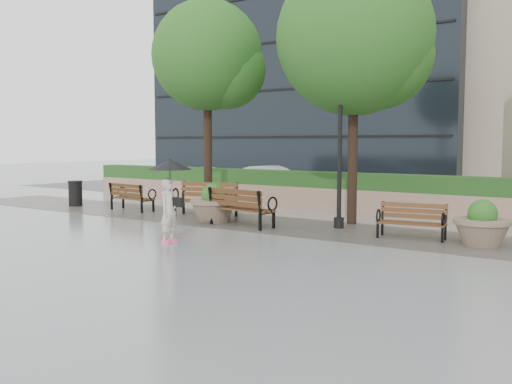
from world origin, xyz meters
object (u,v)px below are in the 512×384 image
Objects in this scene: bench_1 at (205,206)px; lamppost at (340,155)px; bench_3 at (411,229)px; car_left at (211,180)px; car_right at (272,181)px; planter_right at (482,228)px; bench_0 at (132,203)px; trash_bin at (75,194)px; planter_left at (214,207)px; pedestrian at (170,193)px; bench_2 at (241,215)px.

bench_1 is 4.98m from lamppost.
bench_3 is 14.26m from car_left.
car_right is at bearing -79.05° from car_left.
lamppost reaches higher than planter_right.
bench_3 is 11.83m from car_right.
car_right reaches higher than bench_1.
planter_right is (11.71, -0.09, 0.14)m from bench_0.
bench_0 is 0.44× the size of car_left.
lamppost is at bearing -10.28° from bench_1.
bench_0 is at bearing -158.25° from car_left.
trash_bin is at bearing 155.95° from car_right.
pedestrian is at bearing -67.57° from planter_left.
bench_3 is (10.06, -0.14, -0.02)m from bench_0.
bench_3 is at bearing -175.45° from bench_0.
pedestrian reaches higher than bench_3.
car_right is at bearing -54.88° from bench_2.
bench_0 is at bearing -1.30° from bench_2.
bench_3 is at bearing 0.21° from trash_bin.
car_right is at bearing 144.91° from planter_right.
bench_3 is at bearing -16.04° from bench_1.
bench_1 is at bearing -169.26° from bench_0.
bench_2 is at bearing -2.75° from pedestrian.
bench_2 reaches higher than trash_bin.
lamppost reaches higher than car_right.
car_right is (-9.07, 7.58, 0.40)m from bench_3.
planter_left is 4.10m from lamppost.
lamppost reaches higher than car_left.
pedestrian is (0.16, -3.09, 0.88)m from bench_2.
lamppost reaches higher than bench_2.
car_left is at bearing 146.65° from lamppost.
bench_0 is at bearing 3.79° from trash_bin.
bench_1 is 1.35m from planter_left.
lamppost is at bearing -144.99° from bench_2.
car_right is (-3.14, 8.01, 0.21)m from planter_left.
bench_2 reaches higher than bench_3.
bench_0 reaches higher than bench_3.
pedestrian is (1.38, -3.33, 0.74)m from planter_left.
car_right is at bearing 15.96° from pedestrian.
trash_bin reaches higher than bench_3.
bench_1 is 0.47× the size of lamppost.
pedestrian is at bearing -148.42° from bench_3.
bench_1 reaches higher than trash_bin.
bench_0 is 7.41m from car_left.
bench_3 is at bearing -178.30° from planter_right.
bench_1 is 1.67× the size of planter_right.
car_left is at bearing 85.26° from trash_bin.
planter_left is 3.68m from pedestrian.
lamppost is at bearing 3.56° from trash_bin.
planter_right is (1.65, 0.05, 0.16)m from bench_3.
planter_left is 9.94m from car_left.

